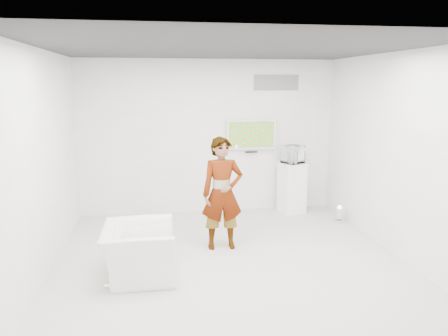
# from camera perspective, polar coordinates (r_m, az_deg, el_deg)

# --- Properties ---
(room) EXTENTS (5.01, 5.01, 3.00)m
(room) POSITION_cam_1_polar(r_m,az_deg,el_deg) (6.13, 0.68, 1.22)
(room) COLOR beige
(room) RESTS_ON ground
(tv) EXTENTS (1.00, 0.08, 0.60)m
(tv) POSITION_cam_1_polar(r_m,az_deg,el_deg) (8.66, 3.56, 4.43)
(tv) COLOR silver
(tv) RESTS_ON room
(logo_decal) EXTENTS (0.90, 0.02, 0.30)m
(logo_decal) POSITION_cam_1_polar(r_m,az_deg,el_deg) (8.77, 6.84, 11.00)
(logo_decal) COLOR slate
(logo_decal) RESTS_ON room
(person) EXTENTS (0.64, 0.43, 1.75)m
(person) POSITION_cam_1_polar(r_m,az_deg,el_deg) (6.73, -0.23, -3.34)
(person) COLOR silver
(person) RESTS_ON room
(armchair) EXTENTS (0.93, 1.06, 0.69)m
(armchair) POSITION_cam_1_polar(r_m,az_deg,el_deg) (6.02, -11.03, -10.62)
(armchair) COLOR silver
(armchair) RESTS_ON room
(pedestal) EXTENTS (0.57, 0.57, 1.00)m
(pedestal) POSITION_cam_1_polar(r_m,az_deg,el_deg) (8.78, 8.85, -2.57)
(pedestal) COLOR white
(pedestal) RESTS_ON room
(floor_uplight) EXTENTS (0.24, 0.24, 0.31)m
(floor_uplight) POSITION_cam_1_polar(r_m,az_deg,el_deg) (8.40, 14.83, -5.88)
(floor_uplight) COLOR silver
(floor_uplight) RESTS_ON room
(vitrine) EXTENTS (0.48, 0.48, 0.35)m
(vitrine) POSITION_cam_1_polar(r_m,az_deg,el_deg) (8.64, 8.98, 1.78)
(vitrine) COLOR white
(vitrine) RESTS_ON pedestal
(console) EXTENTS (0.07, 0.17, 0.23)m
(console) POSITION_cam_1_polar(r_m,az_deg,el_deg) (8.65, 8.97, 1.39)
(console) COLOR white
(console) RESTS_ON pedestal
(wii_remote) EXTENTS (0.05, 0.13, 0.03)m
(wii_remote) POSITION_cam_1_polar(r_m,az_deg,el_deg) (6.78, 1.65, 2.79)
(wii_remote) COLOR white
(wii_remote) RESTS_ON person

